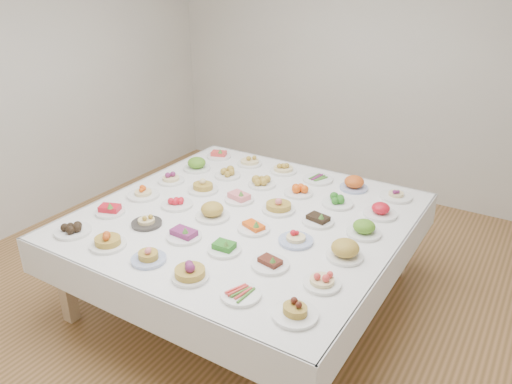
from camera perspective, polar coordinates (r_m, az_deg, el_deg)
The scene contains 38 objects.
room_envelope at distance 3.59m, azimuth -1.44°, elevation 13.87°, with size 5.02×5.02×2.81m.
display_table at distance 3.86m, azimuth -1.18°, elevation -3.39°, with size 2.33×2.33×0.75m.
dish_0 at distance 3.79m, azimuth -20.27°, elevation -3.72°, with size 0.25×0.25×0.11m.
dish_1 at distance 3.52m, azimuth -16.65°, elevation -4.94°, with size 0.24×0.24×0.15m.
dish_2 at distance 3.30m, azimuth -12.22°, elevation -6.97°, with size 0.23×0.23×0.12m.
dish_3 at distance 3.08m, azimuth -7.59°, elevation -8.64°, with size 0.23×0.23×0.15m.
dish_4 at distance 2.94m, azimuth -1.75°, elevation -11.49°, with size 0.23×0.23×0.05m.
dish_5 at distance 2.78m, azimuth 4.50°, elevation -13.06°, with size 0.25×0.25×0.13m.
dish_6 at distance 3.99m, azimuth -16.37°, elevation -1.76°, with size 0.22×0.22×0.11m.
dish_7 at distance 3.75m, azimuth -12.44°, elevation -3.03°, with size 0.22×0.22×0.11m.
dish_8 at distance 3.53m, azimuth -8.25°, elevation -4.54°, with size 0.25×0.25×0.11m.
dish_9 at distance 3.35m, azimuth -3.65°, elevation -6.23°, with size 0.23×0.23×0.09m.
dish_10 at distance 3.19m, azimuth 1.62°, elevation -7.89°, with size 0.24×0.24×0.10m.
dish_11 at distance 3.03m, azimuth 7.58°, elevation -9.56°, with size 0.24×0.24×0.13m.
dish_12 at distance 4.20m, azimuth -12.80°, elevation 0.24°, with size 0.26×0.26×0.13m.
dish_13 at distance 3.99m, azimuth -9.04°, elevation -1.08°, with size 0.25×0.25×0.10m.
dish_14 at distance 3.77m, azimuth -5.03°, elevation -1.96°, with size 0.26×0.26×0.15m.
dish_15 at distance 3.59m, azimuth -0.27°, elevation -3.71°, with size 0.23×0.23×0.11m.
dish_16 at distance 3.45m, azimuth 4.59°, elevation -4.96°, with size 0.24×0.24×0.12m.
dish_17 at distance 3.31m, azimuth 10.16°, elevation -6.39°, with size 0.24×0.24×0.14m.
dish_18 at distance 4.43m, azimuth -9.73°, elevation 1.87°, with size 0.23×0.23×0.13m.
dish_19 at distance 4.22m, azimuth -6.10°, elevation 1.00°, with size 0.26×0.26×0.15m.
dish_20 at distance 4.03m, azimuth -1.94°, elevation -0.45°, with size 0.23×0.23×0.11m.
dish_21 at distance 3.85m, azimuth 2.61°, elevation -1.13°, with size 0.28×0.27×0.16m.
dish_22 at distance 3.72m, azimuth 7.12°, elevation -2.91°, with size 0.23×0.23×0.10m.
dish_23 at distance 3.61m, azimuth 12.27°, elevation -3.78°, with size 0.24×0.24×0.15m.
dish_24 at distance 4.67m, azimuth -6.81°, elevation 3.41°, with size 0.25×0.25×0.15m.
dish_25 at distance 4.50m, azimuth -3.28°, elevation 2.31°, with size 0.23×0.23×0.10m.
dish_26 at distance 4.30m, azimuth 0.68°, elevation 1.34°, with size 0.24×0.24×0.11m.
dish_27 at distance 4.16m, azimuth 4.87°, elevation 0.36°, with size 0.24×0.24×0.11m.
dish_28 at distance 4.01m, azimuth 9.32°, elevation -0.81°, with size 0.24×0.24×0.11m.
dish_29 at distance 3.91m, azimuth 14.07°, elevation -1.81°, with size 0.25×0.25×0.13m.
dish_30 at distance 4.96m, azimuth -4.27°, elevation 4.46°, with size 0.23×0.23×0.11m.
dish_31 at distance 4.76m, azimuth -0.74°, elevation 3.84°, with size 0.25×0.25×0.13m.
dish_32 at distance 4.59m, azimuth 3.15°, elevation 3.05°, with size 0.24×0.24×0.14m.
dish_33 at distance 4.45m, azimuth 7.07°, elevation 1.57°, with size 0.26×0.26×0.06m.
dish_34 at distance 4.32m, azimuth 11.14°, elevation 0.99°, with size 0.23×0.23×0.12m.
dish_35 at distance 4.23m, azimuth 15.75°, elevation 0.01°, with size 0.26×0.26×0.12m.
Camera 1 is at (1.94, -2.95, 2.50)m, focal length 35.00 mm.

